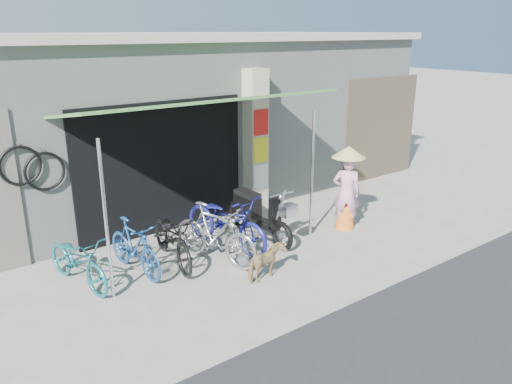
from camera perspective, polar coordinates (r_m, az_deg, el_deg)
ground at (r=8.56m, az=5.13°, el=-7.80°), size 80.00×80.00×0.00m
bicycle_shop at (r=12.12m, az=-11.04°, el=8.75°), size 12.30×5.30×3.66m
shop_pillar at (r=10.38m, az=-0.14°, el=5.67°), size 0.42×0.44×3.00m
awning at (r=8.57m, az=-6.38°, el=9.84°), size 4.60×1.88×2.72m
neighbour_right at (r=13.36m, az=14.02°, el=7.06°), size 2.60×0.06×2.60m
bike_teal at (r=8.04m, az=-19.68°, el=-7.38°), size 0.86×1.66×0.83m
bike_blue at (r=8.18m, az=-13.71°, el=-6.13°), size 0.59×1.52×0.89m
bike_black at (r=8.38m, az=-9.50°, el=-5.19°), size 0.84×1.78×0.90m
bike_silver at (r=8.29m, az=-4.72°, el=-4.79°), size 1.01×1.77×1.02m
bike_navy at (r=8.83m, az=-3.44°, el=-3.32°), size 1.03×2.04×1.02m
street_dog at (r=7.80m, az=1.19°, el=-8.08°), size 0.73×0.43×0.57m
moped at (r=9.24m, az=0.17°, el=-2.49°), size 0.53×1.87×1.06m
nun at (r=9.75m, az=10.32°, el=0.45°), size 0.64×0.64×1.65m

